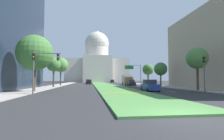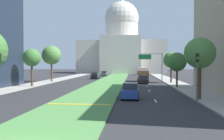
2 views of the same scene
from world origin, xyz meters
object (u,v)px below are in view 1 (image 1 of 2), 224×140
traffic_light_near_left (41,63)px  street_tree_right_near (197,58)px  sedan_very_far (112,81)px  street_tree_left_mid (54,65)px  capitol_building (97,63)px  box_truck_delivery (127,80)px  street_tree_right_far (148,70)px  sedan_lead_stopped (150,86)px  sedan_distant (89,82)px  overhead_guide_sign (135,70)px  street_tree_left_near (35,53)px  street_tree_right_mid (161,69)px  street_tree_left_far (61,65)px  sedan_far_horizon (90,82)px  sedan_midblock (131,83)px  traffic_light_near_right (204,69)px

traffic_light_near_left → street_tree_right_near: size_ratio=0.75×
sedan_very_far → street_tree_left_mid: bearing=-110.5°
capitol_building → box_truck_delivery: 57.45m
street_tree_right_far → sedan_lead_stopped: 26.52m
capitol_building → sedan_distant: 48.31m
traffic_light_near_left → sedan_very_far: size_ratio=1.19×
overhead_guide_sign → street_tree_right_far: size_ratio=0.99×
street_tree_left_near → sedan_distant: 39.08m
overhead_guide_sign → sedan_lead_stopped: size_ratio=1.50×
street_tree_right_mid → street_tree_left_far: 27.93m
street_tree_right_near → sedan_lead_stopped: (-7.55, 0.93, -4.33)m
overhead_guide_sign → street_tree_right_mid: overhead_guide_sign is taller
overhead_guide_sign → sedan_far_horizon: (-14.16, 27.45, -3.84)m
traffic_light_near_left → box_truck_delivery: traffic_light_near_left is taller
street_tree_right_far → sedan_lead_stopped: bearing=-108.7°
street_tree_right_mid → box_truck_delivery: 15.75m
street_tree_left_far → sedan_very_far: size_ratio=1.86×
street_tree_right_mid → sedan_lead_stopped: 15.98m
capitol_building → sedan_very_far: (7.67, -16.65, -11.33)m
street_tree_left_far → sedan_midblock: 21.05m
street_tree_right_near → sedan_midblock: street_tree_right_near is taller
overhead_guide_sign → sedan_lead_stopped: (-4.79, -26.96, -3.79)m
sedan_far_horizon → sedan_very_far: (12.20, 13.22, -0.02)m
traffic_light_near_left → street_tree_right_mid: 29.24m
street_tree_left_near → street_tree_right_far: (25.68, 25.34, -0.84)m
overhead_guide_sign → street_tree_right_far: 4.19m
street_tree_right_near → box_truck_delivery: (-5.01, 29.19, -3.50)m
capitol_building → street_tree_left_mid: capitol_building is taller
sedan_very_far → street_tree_left_near: bearing=-106.4°
sedan_midblock → street_tree_right_near: bearing=-77.4°
street_tree_left_near → street_tree_right_near: (24.83, -0.43, -0.48)m
traffic_light_near_left → street_tree_right_mid: (23.01, 18.04, 0.54)m
street_tree_left_far → sedan_lead_stopped: bearing=-54.7°
overhead_guide_sign → street_tree_left_near: bearing=-128.8°
street_tree_right_far → sedan_far_horizon: bearing=121.0°
traffic_light_near_right → sedan_far_horizon: 60.62m
capitol_building → street_tree_left_near: capitol_building is taller
street_tree_right_near → sedan_very_far: street_tree_right_near is taller
street_tree_left_far → box_truck_delivery: bearing=8.8°
street_tree_left_far → street_tree_right_far: bearing=-0.6°
street_tree_right_far → box_truck_delivery: 7.47m
traffic_light_near_left → overhead_guide_sign: size_ratio=0.80×
overhead_guide_sign → box_truck_delivery: size_ratio=1.02×
sedan_far_horizon → sedan_distant: bearing=-91.6°
overhead_guide_sign → street_tree_left_near: street_tree_left_near is taller
street_tree_right_far → overhead_guide_sign: bearing=149.6°
traffic_light_near_right → sedan_far_horizon: traffic_light_near_right is taller
traffic_light_near_left → sedan_midblock: bearing=56.1°
street_tree_left_far → sedan_distant: bearing=57.6°
street_tree_left_mid → street_tree_right_mid: (25.07, 0.08, -0.74)m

